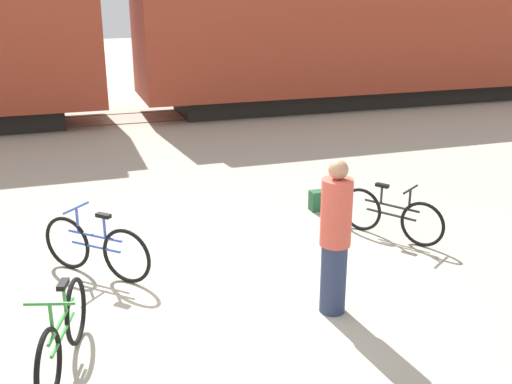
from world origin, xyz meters
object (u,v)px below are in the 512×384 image
object	(u,v)px
bicycle_blue	(96,248)
bicycle_green	(63,335)
backpack	(318,200)
person_in_red	(335,238)
freight_train	(117,13)
bicycle_black	(391,215)

from	to	relation	value
bicycle_blue	bicycle_green	bearing A→B (deg)	-102.87
bicycle_blue	backpack	size ratio (longest dim) A/B	3.70
bicycle_blue	person_in_red	bearing A→B (deg)	-35.63
freight_train	bicycle_black	size ratio (longest dim) A/B	41.33
freight_train	bicycle_blue	size ratio (longest dim) A/B	46.47
bicycle_black	backpack	distance (m)	1.53
freight_train	bicycle_black	distance (m)	10.67
freight_train	backpack	xyz separation A→B (m)	(2.24, -8.56, -2.73)
bicycle_blue	person_in_red	xyz separation A→B (m)	(2.51, -1.80, 0.53)
freight_train	bicycle_blue	distance (m)	10.30
bicycle_black	person_in_red	bearing A→B (deg)	-135.92
bicycle_black	person_in_red	distance (m)	2.49
freight_train	bicycle_black	bearing A→B (deg)	-74.45
person_in_red	backpack	bearing A→B (deg)	166.44
backpack	bicycle_black	bearing A→B (deg)	-69.22
bicycle_blue	person_in_red	distance (m)	3.14
bicycle_black	freight_train	bearing A→B (deg)	105.55
bicycle_black	bicycle_blue	distance (m)	4.26
bicycle_black	backpack	world-z (taller)	bicycle_black
backpack	bicycle_green	bearing A→B (deg)	-141.66
bicycle_blue	person_in_red	size ratio (longest dim) A/B	0.69
bicycle_blue	backpack	bearing A→B (deg)	19.42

